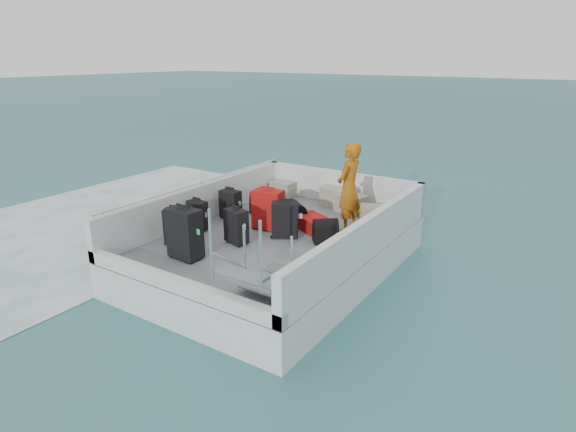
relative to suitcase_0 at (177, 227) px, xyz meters
name	(u,v)px	position (x,y,z in m)	size (l,w,h in m)	color
ground	(277,269)	(1.21, 1.19, -0.93)	(160.00, 160.00, 0.00)	#19535A
wake_foam	(107,221)	(-3.59, 1.19, -0.93)	(10.00, 10.00, 0.00)	white
ferry_hull	(277,254)	(1.21, 1.19, -0.63)	(3.60, 5.00, 0.60)	silver
deck	(277,237)	(1.21, 1.19, -0.32)	(3.30, 4.70, 0.02)	slate
deck_fittings	(283,226)	(1.56, 0.87, 0.06)	(3.60, 5.00, 0.90)	silver
suitcase_0	(177,227)	(0.00, 0.00, 0.00)	(0.40, 0.23, 0.62)	black
suitcase_1	(198,216)	(-0.19, 0.70, -0.03)	(0.37, 0.21, 0.55)	black
suitcase_2	(230,205)	(-0.10, 1.52, -0.03)	(0.39, 0.24, 0.57)	black
suitcase_3	(185,234)	(0.54, -0.35, 0.10)	(0.54, 0.31, 0.81)	black
suitcase_4	(236,227)	(0.81, 0.58, -0.01)	(0.40, 0.24, 0.60)	black
suitcase_5	(268,210)	(0.85, 1.45, 0.06)	(0.54, 0.32, 0.74)	#B2160D
suitcase_7	(285,220)	(1.34, 1.27, 0.01)	(0.46, 0.26, 0.64)	black
suitcase_8	(312,223)	(1.53, 1.87, -0.18)	(0.43, 0.65, 0.26)	#B2160D
duffel_0	(265,204)	(0.20, 2.24, -0.15)	(0.59, 0.30, 0.32)	black
duffel_1	(296,215)	(1.10, 1.99, -0.15)	(0.51, 0.30, 0.32)	black
duffel_2	(325,233)	(2.05, 1.46, -0.15)	(0.41, 0.30, 0.32)	black
crate_0	(283,189)	(-0.13, 3.39, -0.15)	(0.52, 0.36, 0.31)	gray
crate_1	(337,198)	(1.25, 3.39, -0.12)	(0.62, 0.43, 0.38)	gray
crate_2	(350,204)	(1.67, 3.17, -0.14)	(0.57, 0.39, 0.34)	gray
crate_3	(377,218)	(2.49, 2.63, -0.13)	(0.61, 0.42, 0.37)	gray
yellow_bag	(364,211)	(2.02, 3.10, -0.20)	(0.28, 0.26, 0.22)	gold
white_bag	(351,192)	(1.67, 3.17, 0.12)	(0.24, 0.24, 0.18)	white
passenger	(349,188)	(2.12, 2.15, 0.50)	(0.60, 0.39, 1.63)	orange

